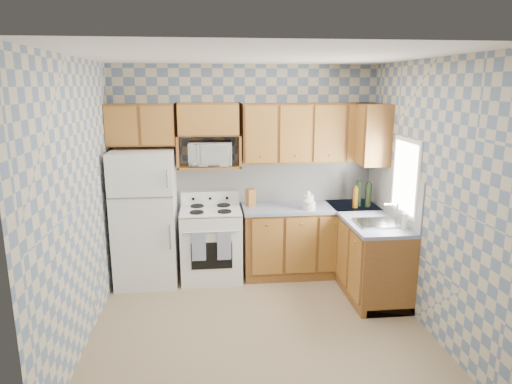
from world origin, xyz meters
TOP-DOWN VIEW (x-y plane):
  - floor at (0.00, 0.00)m, footprint 3.40×3.40m
  - back_wall at (0.00, 1.60)m, footprint 3.40×0.02m
  - right_wall at (1.70, 0.00)m, footprint 0.02×3.20m
  - backsplash_back at (0.40, 1.59)m, footprint 2.60×0.02m
  - backsplash_right at (1.69, 0.80)m, footprint 0.02×1.60m
  - refrigerator at (-1.27, 1.25)m, footprint 0.75×0.70m
  - stove_body at (-0.47, 1.28)m, footprint 0.76×0.65m
  - cooktop at (-0.47, 1.28)m, footprint 0.76×0.65m
  - backguard at (-0.47, 1.55)m, footprint 0.76×0.08m
  - dish_towel_left at (-0.62, 0.93)m, footprint 0.17×0.02m
  - dish_towel_right at (-0.32, 0.93)m, footprint 0.17×0.02m
  - base_cabinets_back at (0.82, 1.30)m, footprint 1.75×0.60m
  - base_cabinets_right at (1.40, 0.80)m, footprint 0.60×1.60m
  - countertop_back at (0.82, 1.30)m, footprint 1.77×0.63m
  - countertop_right at (1.40, 0.80)m, footprint 0.63×1.60m
  - upper_cabinets_back at (0.82, 1.44)m, footprint 1.75×0.33m
  - upper_cabinets_fridge at (-1.29, 1.44)m, footprint 0.82×0.33m
  - upper_cabinets_right at (1.53, 1.25)m, footprint 0.33×0.70m
  - microwave_shelf at (-0.47, 1.44)m, footprint 0.80×0.33m
  - microwave at (-0.46, 1.46)m, footprint 0.55×0.38m
  - sink at (1.40, 0.45)m, footprint 0.48×0.40m
  - window at (1.69, 0.45)m, footprint 0.02×0.66m
  - bottle_0 at (1.43, 1.23)m, footprint 0.07×0.07m
  - bottle_1 at (1.53, 1.17)m, footprint 0.07×0.07m
  - bottle_2 at (1.58, 1.27)m, footprint 0.07×0.07m
  - bottle_3 at (1.36, 1.15)m, footprint 0.07×0.07m
  - knife_block at (0.05, 1.38)m, footprint 0.13×0.13m
  - electric_kettle at (0.76, 1.17)m, footprint 0.14×0.14m
  - food_containers at (0.77, 1.12)m, footprint 0.16×0.16m
  - soap_bottle at (1.62, 0.24)m, footprint 0.06×0.06m

SIDE VIEW (x-z plane):
  - floor at x=0.00m, z-range 0.00..0.00m
  - base_cabinets_back at x=0.82m, z-range 0.00..0.88m
  - base_cabinets_right at x=1.40m, z-range 0.00..0.88m
  - stove_body at x=-0.47m, z-range 0.00..0.90m
  - dish_towel_left at x=-0.62m, z-range 0.37..0.73m
  - dish_towel_right at x=-0.32m, z-range 0.37..0.73m
  - refrigerator at x=-1.27m, z-range 0.00..1.68m
  - countertop_back at x=0.82m, z-range 0.88..0.92m
  - countertop_right at x=1.40m, z-range 0.88..0.92m
  - cooktop at x=-0.47m, z-range 0.89..0.92m
  - sink at x=1.40m, z-range 0.91..0.94m
  - food_containers at x=0.77m, z-range 0.92..1.03m
  - backguard at x=-0.47m, z-range 0.92..1.08m
  - soap_bottle at x=1.62m, z-range 0.92..1.09m
  - electric_kettle at x=0.76m, z-range 0.92..1.09m
  - knife_block at x=0.05m, z-range 0.92..1.14m
  - bottle_3 at x=1.36m, z-range 0.92..1.18m
  - bottle_2 at x=1.58m, z-range 0.92..1.20m
  - bottle_1 at x=1.53m, z-range 0.92..1.22m
  - bottle_0 at x=1.43m, z-range 0.92..1.24m
  - backsplash_back at x=0.40m, z-range 0.92..1.48m
  - backsplash_right at x=1.69m, z-range 0.92..1.48m
  - back_wall at x=0.00m, z-range 0.00..2.70m
  - right_wall at x=1.70m, z-range 0.00..2.70m
  - microwave_shelf at x=-0.47m, z-range 1.42..1.45m
  - window at x=1.69m, z-range 1.02..1.88m
  - microwave at x=-0.46m, z-range 1.45..1.75m
  - upper_cabinets_back at x=0.82m, z-range 1.48..2.22m
  - upper_cabinets_right at x=1.53m, z-range 1.48..2.22m
  - upper_cabinets_fridge at x=-1.29m, z-range 1.72..2.22m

